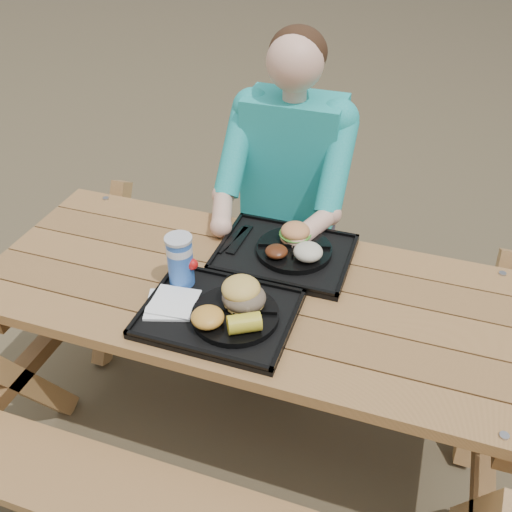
% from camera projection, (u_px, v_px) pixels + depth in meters
% --- Properties ---
extents(ground, '(60.00, 60.00, 0.00)m').
position_uv_depth(ground, '(256.00, 433.00, 2.28)').
color(ground, '#999999').
rests_on(ground, ground).
extents(picnic_table, '(1.80, 1.49, 0.75)m').
position_uv_depth(picnic_table, '(256.00, 368.00, 2.05)').
color(picnic_table, '#999999').
rests_on(picnic_table, ground).
extents(tray_near, '(0.45, 0.35, 0.02)m').
position_uv_depth(tray_near, '(219.00, 315.00, 1.71)').
color(tray_near, black).
rests_on(tray_near, picnic_table).
extents(tray_far, '(0.45, 0.35, 0.02)m').
position_uv_depth(tray_far, '(285.00, 254.00, 1.96)').
color(tray_far, black).
rests_on(tray_far, picnic_table).
extents(plate_near, '(0.26, 0.26, 0.02)m').
position_uv_depth(plate_near, '(235.00, 315.00, 1.68)').
color(plate_near, black).
rests_on(plate_near, tray_near).
extents(plate_far, '(0.26, 0.26, 0.02)m').
position_uv_depth(plate_far, '(294.00, 250.00, 1.95)').
color(plate_far, black).
rests_on(plate_far, tray_far).
extents(napkin_stack, '(0.18, 0.18, 0.02)m').
position_uv_depth(napkin_stack, '(170.00, 304.00, 1.73)').
color(napkin_stack, white).
rests_on(napkin_stack, tray_near).
extents(soda_cup, '(0.08, 0.08, 0.16)m').
position_uv_depth(soda_cup, '(180.00, 262.00, 1.78)').
color(soda_cup, blue).
rests_on(soda_cup, tray_near).
extents(condiment_bbq, '(0.05, 0.05, 0.03)m').
position_uv_depth(condiment_bbq, '(234.00, 282.00, 1.80)').
color(condiment_bbq, black).
rests_on(condiment_bbq, tray_near).
extents(condiment_mustard, '(0.05, 0.05, 0.03)m').
position_uv_depth(condiment_mustard, '(249.00, 286.00, 1.78)').
color(condiment_mustard, gold).
rests_on(condiment_mustard, tray_near).
extents(sandwich, '(0.12, 0.12, 0.13)m').
position_uv_depth(sandwich, '(244.00, 287.00, 1.67)').
color(sandwich, '#E6B551').
rests_on(sandwich, plate_near).
extents(mac_cheese, '(0.10, 0.10, 0.05)m').
position_uv_depth(mac_cheese, '(208.00, 317.00, 1.63)').
color(mac_cheese, gold).
rests_on(mac_cheese, plate_near).
extents(corn_cob, '(0.13, 0.13, 0.06)m').
position_uv_depth(corn_cob, '(244.00, 323.00, 1.60)').
color(corn_cob, gold).
rests_on(corn_cob, plate_near).
extents(cutlery_far, '(0.04, 0.18, 0.01)m').
position_uv_depth(cutlery_far, '(240.00, 239.00, 2.01)').
color(cutlery_far, black).
rests_on(cutlery_far, tray_far).
extents(burger, '(0.10, 0.10, 0.09)m').
position_uv_depth(burger, '(296.00, 228.00, 1.96)').
color(burger, '#DD894E').
rests_on(burger, plate_far).
extents(baked_beans, '(0.08, 0.08, 0.03)m').
position_uv_depth(baked_beans, '(276.00, 251.00, 1.89)').
color(baked_beans, '#542410').
rests_on(baked_beans, plate_far).
extents(potato_salad, '(0.10, 0.10, 0.05)m').
position_uv_depth(potato_salad, '(308.00, 252.00, 1.88)').
color(potato_salad, beige).
rests_on(potato_salad, plate_far).
extents(diner, '(0.48, 0.84, 1.28)m').
position_uv_depth(diner, '(290.00, 211.00, 2.41)').
color(diner, teal).
rests_on(diner, ground).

